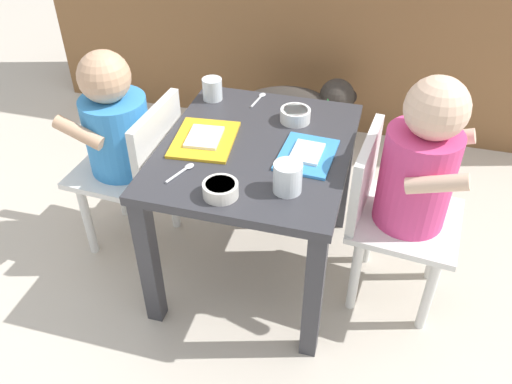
# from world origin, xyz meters

# --- Properties ---
(ground_plane) EXTENTS (7.00, 7.00, 0.00)m
(ground_plane) POSITION_xyz_m (0.00, 0.00, 0.00)
(ground_plane) COLOR beige
(dining_table) EXTENTS (0.50, 0.60, 0.45)m
(dining_table) POSITION_xyz_m (0.00, 0.00, 0.37)
(dining_table) COLOR #333338
(dining_table) RESTS_ON ground
(seated_child_left) EXTENTS (0.30, 0.30, 0.66)m
(seated_child_left) POSITION_xyz_m (-0.41, 0.02, 0.42)
(seated_child_left) COLOR silver
(seated_child_left) RESTS_ON ground
(seated_child_right) EXTENTS (0.31, 0.31, 0.70)m
(seated_child_right) POSITION_xyz_m (0.41, 0.00, 0.44)
(seated_child_right) COLOR silver
(seated_child_right) RESTS_ON ground
(dog) EXTENTS (0.48, 0.27, 0.31)m
(dog) POSITION_xyz_m (-0.03, 0.69, 0.20)
(dog) COLOR #332D28
(dog) RESTS_ON ground
(food_tray_left) EXTENTS (0.18, 0.22, 0.02)m
(food_tray_left) POSITION_xyz_m (-0.14, -0.01, 0.46)
(food_tray_left) COLOR gold
(food_tray_left) RESTS_ON dining_table
(food_tray_right) EXTENTS (0.15, 0.19, 0.02)m
(food_tray_right) POSITION_xyz_m (0.14, -0.01, 0.46)
(food_tray_right) COLOR #388CD8
(food_tray_right) RESTS_ON dining_table
(water_cup_left) EXTENTS (0.07, 0.07, 0.07)m
(water_cup_left) POSITION_xyz_m (0.12, -0.17, 0.48)
(water_cup_left) COLOR white
(water_cup_left) RESTS_ON dining_table
(water_cup_right) EXTENTS (0.06, 0.06, 0.07)m
(water_cup_right) POSITION_xyz_m (-0.20, 0.22, 0.48)
(water_cup_right) COLOR white
(water_cup_right) RESTS_ON dining_table
(cereal_bowl_right_side) EXTENTS (0.09, 0.09, 0.04)m
(cereal_bowl_right_side) POSITION_xyz_m (0.07, 0.15, 0.47)
(cereal_bowl_right_side) COLOR white
(cereal_bowl_right_side) RESTS_ON dining_table
(veggie_bowl_near) EXTENTS (0.08, 0.08, 0.03)m
(veggie_bowl_near) POSITION_xyz_m (-0.02, -0.23, 0.47)
(veggie_bowl_near) COLOR silver
(veggie_bowl_near) RESTS_ON dining_table
(spoon_by_left_tray) EXTENTS (0.05, 0.10, 0.01)m
(spoon_by_left_tray) POSITION_xyz_m (-0.14, -0.16, 0.45)
(spoon_by_left_tray) COLOR silver
(spoon_by_left_tray) RESTS_ON dining_table
(spoon_by_right_tray) EXTENTS (0.03, 0.10, 0.01)m
(spoon_by_right_tray) POSITION_xyz_m (-0.06, 0.25, 0.45)
(spoon_by_right_tray) COLOR silver
(spoon_by_right_tray) RESTS_ON dining_table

